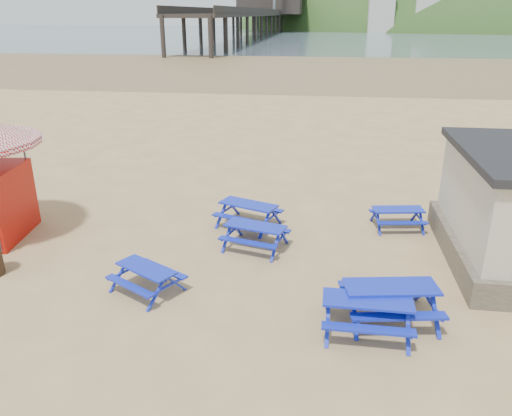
# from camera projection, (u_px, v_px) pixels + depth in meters

# --- Properties ---
(ground) EXTENTS (400.00, 400.00, 0.00)m
(ground) POSITION_uv_depth(u_px,v_px,m) (201.00, 258.00, 14.01)
(ground) COLOR tan
(ground) RESTS_ON ground
(wet_sand) EXTENTS (400.00, 400.00, 0.00)m
(wet_sand) POSITION_uv_depth(u_px,v_px,m) (302.00, 66.00, 64.74)
(wet_sand) COLOR olive
(wet_sand) RESTS_ON ground
(sea) EXTENTS (400.00, 400.00, 0.00)m
(sea) POSITION_uv_depth(u_px,v_px,m) (319.00, 33.00, 170.80)
(sea) COLOR #495B68
(sea) RESTS_ON ground
(picnic_table_blue_a) EXTENTS (2.04, 1.80, 0.73)m
(picnic_table_blue_a) POSITION_uv_depth(u_px,v_px,m) (255.00, 237.00, 14.47)
(picnic_table_blue_a) COLOR #1707AC
(picnic_table_blue_a) RESTS_ON ground
(picnic_table_blue_b) EXTENTS (2.24, 2.04, 0.77)m
(picnic_table_blue_b) POSITION_uv_depth(u_px,v_px,m) (248.00, 215.00, 15.99)
(picnic_table_blue_b) COLOR #1707AC
(picnic_table_blue_b) RESTS_ON ground
(picnic_table_blue_c) EXTENTS (1.75, 1.50, 0.66)m
(picnic_table_blue_c) POSITION_uv_depth(u_px,v_px,m) (397.00, 218.00, 15.85)
(picnic_table_blue_c) COLOR #1707AC
(picnic_table_blue_c) RESTS_ON ground
(picnic_table_blue_d) EXTENTS (2.02, 1.90, 0.67)m
(picnic_table_blue_d) POSITION_uv_depth(u_px,v_px,m) (147.00, 279.00, 12.21)
(picnic_table_blue_d) COLOR #1707AC
(picnic_table_blue_d) RESTS_ON ground
(picnic_table_blue_e) EXTENTS (2.27, 1.95, 0.85)m
(picnic_table_blue_e) POSITION_uv_depth(u_px,v_px,m) (390.00, 302.00, 11.07)
(picnic_table_blue_e) COLOR #1707AC
(picnic_table_blue_e) RESTS_ON ground
(picnic_table_blue_f) EXTENTS (1.91, 1.55, 0.79)m
(picnic_table_blue_f) POSITION_uv_depth(u_px,v_px,m) (366.00, 315.00, 10.65)
(picnic_table_blue_f) COLOR #1707AC
(picnic_table_blue_f) RESTS_ON ground
(pier) EXTENTS (24.00, 220.00, 39.29)m
(pier) POSITION_uv_depth(u_px,v_px,m) (270.00, 16.00, 178.70)
(pier) COLOR black
(pier) RESTS_ON ground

